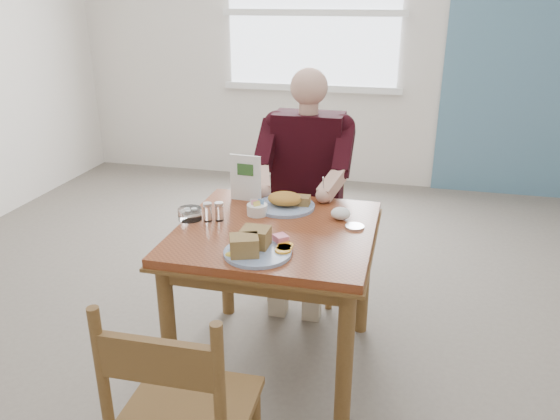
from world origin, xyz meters
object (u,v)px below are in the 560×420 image
(near_plate, at_px, (255,246))
(far_plate, at_px, (286,202))
(chair_far, at_px, (308,218))
(chair_near, at_px, (183,418))
(table, at_px, (276,249))
(diner, at_px, (306,170))

(near_plate, height_order, far_plate, near_plate)
(chair_far, distance_m, far_plate, 0.62)
(chair_far, xyz_separation_m, chair_near, (-0.06, -1.77, 0.00))
(chair_far, bearing_deg, chair_near, -92.09)
(chair_near, bearing_deg, table, 86.19)
(chair_far, relative_size, chair_near, 1.00)
(table, xyz_separation_m, chair_near, (-0.06, -0.97, -0.16))
(chair_near, height_order, near_plate, chair_near)
(diner, bearing_deg, table, -90.00)
(near_plate, relative_size, far_plate, 1.11)
(table, xyz_separation_m, far_plate, (-0.01, 0.26, 0.14))
(chair_far, distance_m, chair_near, 1.77)
(chair_far, bearing_deg, far_plate, -91.05)
(chair_far, xyz_separation_m, diner, (0.00, -0.09, 0.33))
(table, distance_m, near_plate, 0.32)
(diner, height_order, near_plate, diner)
(diner, distance_m, near_plate, 0.99)
(near_plate, bearing_deg, diner, 89.05)
(diner, xyz_separation_m, far_plate, (-0.01, -0.45, -0.03))
(chair_far, height_order, near_plate, chair_far)
(chair_far, distance_m, near_plate, 1.12)
(chair_near, xyz_separation_m, diner, (0.06, 1.68, 0.33))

